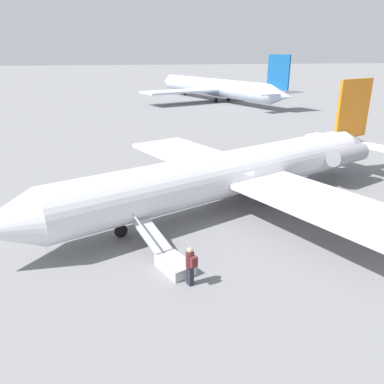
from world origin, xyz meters
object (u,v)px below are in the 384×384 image
Objects in this scene: airplane_main at (241,170)px; passenger at (191,264)px; boarding_stairs at (170,259)px; airplane_far_right at (215,87)px.

airplane_main is 9.70m from passenger.
passenger is at bearing 177.57° from boarding_stairs.
boarding_stairs is (5.71, 6.50, -1.80)m from airplane_main.
boarding_stairs is at bearing 142.64° from airplane_far_right.
airplane_far_right is at bearing -126.81° from airplane_main.
airplane_far_right is 62.91m from boarding_stairs.
airplane_far_right is (-14.32, -53.09, 0.45)m from airplane_main.
airplane_far_right is 9.87× the size of boarding_stairs.
boarding_stairs is 2.36× the size of passenger.
boarding_stairs reaches higher than passenger.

